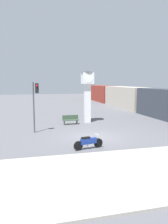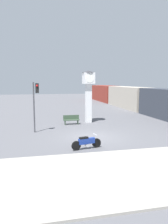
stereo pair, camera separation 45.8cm
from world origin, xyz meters
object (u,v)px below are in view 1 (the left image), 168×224
(motorcycle, at_px, (88,142))
(freight_train, at_px, (125,97))
(clock_tower, at_px, (87,89))
(bench, at_px, (71,120))
(traffic_light, at_px, (35,98))

(motorcycle, bearing_deg, freight_train, 46.84)
(clock_tower, distance_m, bench, 3.68)
(freight_train, relative_size, bench, 23.14)
(motorcycle, distance_m, traffic_light, 6.70)
(freight_train, xyz_separation_m, traffic_light, (-14.93, -14.94, 1.19))
(motorcycle, bearing_deg, traffic_light, 106.45)
(freight_train, bearing_deg, motorcycle, -120.23)
(motorcycle, bearing_deg, bench, 74.44)
(motorcycle, relative_size, clock_tower, 0.38)
(traffic_light, distance_m, bench, 5.02)
(bench, bearing_deg, clock_tower, 20.92)
(motorcycle, xyz_separation_m, clock_tower, (2.31, 8.94, 3.10))
(clock_tower, xyz_separation_m, traffic_light, (-5.37, -3.51, -0.64))
(motorcycle, height_order, clock_tower, clock_tower)
(freight_train, relative_size, traffic_light, 8.81)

